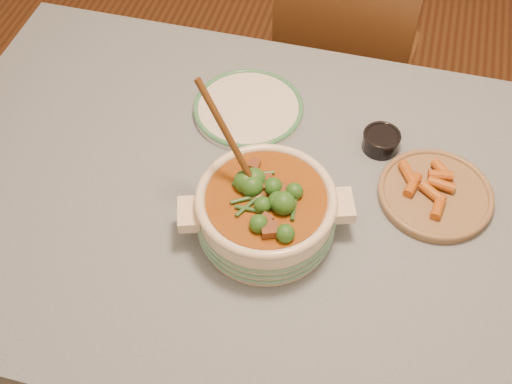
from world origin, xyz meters
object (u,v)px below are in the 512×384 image
white_plate (248,108)px  dining_table (270,221)px  fried_plate (436,193)px  condiment_bowl (381,140)px  chair_far (344,62)px  stew_casserole (266,209)px

white_plate → dining_table: bearing=-64.5°
white_plate → fried_plate: size_ratio=1.02×
condiment_bowl → white_plate: bearing=174.0°
fried_plate → chair_far: chair_far is taller
dining_table → condiment_bowl: size_ratio=17.52×
dining_table → white_plate: (-0.12, 0.25, 0.10)m
dining_table → white_plate: bearing=115.5°
white_plate → chair_far: size_ratio=0.36×
dining_table → condiment_bowl: (0.22, 0.22, 0.12)m
stew_casserole → chair_far: 0.94m
stew_casserole → fried_plate: size_ratio=1.17×
stew_casserole → white_plate: 0.37m
condiment_bowl → fried_plate: 0.19m
stew_casserole → white_plate: stew_casserole is taller
stew_casserole → fried_plate: 0.40m
condiment_bowl → chair_far: 0.65m
stew_casserole → white_plate: bearing=111.0°
condiment_bowl → dining_table: bearing=-135.4°
stew_casserole → fried_plate: (0.35, 0.18, -0.06)m
condiment_bowl → chair_far: size_ratio=0.11×
chair_far → condiment_bowl: bearing=110.8°
dining_table → white_plate: 0.30m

